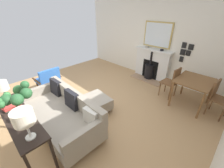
{
  "coord_description": "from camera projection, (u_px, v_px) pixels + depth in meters",
  "views": [
    {
      "loc": [
        1.65,
        2.65,
        2.37
      ],
      "look_at": [
        -0.65,
        0.39,
        0.6
      ],
      "focal_mm": 22.67,
      "sensor_mm": 36.0,
      "label": 1
    }
  ],
  "objects": [
    {
      "name": "table_lamp_near_end",
      "position": [
        2.0,
        87.0,
        2.64
      ],
      "size": [
        0.23,
        0.23,
        0.42
      ],
      "color": "#B2B2B7",
      "rests_on": "console_table"
    },
    {
      "name": "sofa",
      "position": [
        63.0,
        113.0,
        3.09
      ],
      "size": [
        0.96,
        2.08,
        0.79
      ],
      "color": "#B2B2B7",
      "rests_on": "ground"
    },
    {
      "name": "console_table",
      "position": [
        19.0,
        119.0,
        2.44
      ],
      "size": [
        0.4,
        1.71,
        0.74
      ],
      "color": "black",
      "rests_on": "ground"
    },
    {
      "name": "table_lamp_far_end",
      "position": [
        23.0,
        118.0,
        1.84
      ],
      "size": [
        0.27,
        0.27,
        0.47
      ],
      "color": "white",
      "rests_on": "console_table"
    },
    {
      "name": "mirror_over_mantel",
      "position": [
        157.0,
        35.0,
        4.7
      ],
      "size": [
        0.04,
        0.98,
        0.81
      ],
      "color": "tan"
    },
    {
      "name": "ottoman",
      "position": [
        97.0,
        102.0,
        3.61
      ],
      "size": [
        0.6,
        0.74,
        0.37
      ],
      "color": "#B2B2B7",
      "rests_on": "ground"
    },
    {
      "name": "mantel_bowl_far",
      "position": [
        162.0,
        50.0,
        4.68
      ],
      "size": [
        0.11,
        0.11,
        0.06
      ],
      "color": "black",
      "rests_on": "fireplace"
    },
    {
      "name": "dining_table",
      "position": [
        194.0,
        84.0,
        3.59
      ],
      "size": [
        0.94,
        0.8,
        0.76
      ],
      "color": "brown",
      "rests_on": "ground"
    },
    {
      "name": "armchair_accent",
      "position": [
        48.0,
        79.0,
        4.28
      ],
      "size": [
        0.69,
        0.6,
        0.8
      ],
      "color": "#4C3321",
      "rests_on": "ground"
    },
    {
      "name": "fireplace",
      "position": [
        151.0,
        66.0,
        5.14
      ],
      "size": [
        0.59,
        1.33,
        1.08
      ],
      "color": "#9E7A5B",
      "rests_on": "ground"
    },
    {
      "name": "ground_plane",
      "position": [
        85.0,
        107.0,
        3.81
      ],
      "size": [
        5.99,
        5.8,
        0.01
      ],
      "primitive_type": "cube",
      "color": "tan"
    },
    {
      "name": "dining_chair_by_back_wall",
      "position": [
        217.0,
        96.0,
        3.32
      ],
      "size": [
        0.44,
        0.44,
        0.9
      ],
      "color": "brown",
      "rests_on": "ground"
    },
    {
      "name": "book_stack",
      "position": [
        12.0,
        107.0,
        2.56
      ],
      "size": [
        0.3,
        0.22,
        0.07
      ],
      "color": "#4C7056",
      "rests_on": "console_table"
    },
    {
      "name": "wall_left",
      "position": [
        151.0,
        37.0,
        4.99
      ],
      "size": [
        0.12,
        5.8,
        2.85
      ],
      "primitive_type": "cube",
      "color": "silver",
      "rests_on": "ground"
    },
    {
      "name": "mantel_bowl_near",
      "position": [
        147.0,
        47.0,
        5.02
      ],
      "size": [
        0.13,
        0.13,
        0.04
      ],
      "color": "#9E9384",
      "rests_on": "fireplace"
    },
    {
      "name": "dining_chair_near_fireplace",
      "position": [
        172.0,
        81.0,
        3.96
      ],
      "size": [
        0.44,
        0.44,
        0.93
      ],
      "color": "brown",
      "rests_on": "ground"
    },
    {
      "name": "photo_gallery_row",
      "position": [
        185.0,
        51.0,
        4.28
      ],
      "size": [
        0.02,
        0.34,
        0.6
      ],
      "color": "black"
    },
    {
      "name": "potted_plant",
      "position": [
        14.0,
        100.0,
        2.1
      ],
      "size": [
        0.55,
        0.55,
        0.64
      ],
      "color": "#4C4C51",
      "rests_on": "console_table"
    }
  ]
}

